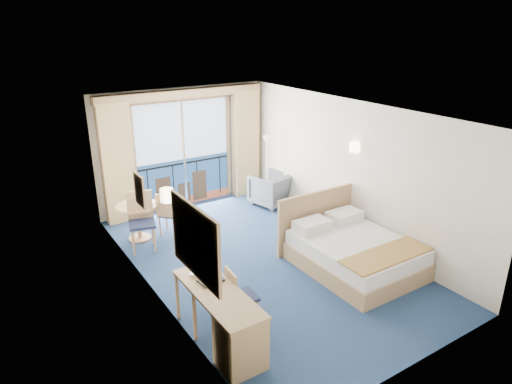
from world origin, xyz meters
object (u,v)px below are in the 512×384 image
Objects in this scene: bed at (352,251)px; nightstand at (330,220)px; floor_lamp at (267,152)px; table_chair_b at (141,217)px; desk_chair at (238,293)px; desk at (235,332)px; round_table at (138,213)px; armchair at (271,189)px; table_chair_a at (168,212)px.

bed is 1.37m from nightstand.
nightstand is at bearing -87.87° from floor_lamp.
bed is at bearing -29.02° from table_chair_b.
desk_chair is 0.79× the size of table_chair_b.
desk reaches higher than nightstand.
round_table is at bearing 87.73° from desk.
desk_chair is at bearing -68.92° from table_chair_b.
desk_chair reaches higher than desk.
floor_lamp is (-0.08, 2.14, 0.91)m from nightstand.
nightstand is 3.68m from table_chair_b.
nightstand is 0.72× the size of armchair.
armchair is at bearing 50.64° from desk.
desk_chair is at bearing -128.96° from floor_lamp.
armchair is 0.91× the size of table_chair_a.
armchair is at bearing -97.52° from floor_lamp.
floor_lamp reaches higher than armchair.
bed is 2.49m from desk_chair.
bed reaches higher than desk_chair.
table_chair_b reaches higher than table_chair_a.
desk_chair is (-2.97, -3.67, -0.71)m from floor_lamp.
table_chair_b is at bearing -99.11° from round_table.
round_table is at bearing -174.70° from floor_lamp.
armchair is 4.54m from desk_chair.
armchair is at bearing -128.58° from table_chair_a.
bed reaches higher than desk.
table_chair_b is (-0.06, -0.39, 0.07)m from round_table.
nightstand is at bearing 64.91° from bed.
nightstand is 2.33m from floor_lamp.
desk is at bearing -76.55° from table_chair_b.
round_table is at bearing 131.46° from bed.
armchair is 0.75× the size of table_chair_b.
desk is (-2.88, -0.93, 0.11)m from bed.
nightstand is at bearing -57.70° from desk_chair.
round_table is 0.40m from table_chair_b.
armchair is at bearing 81.50° from bed.
round_table is at bearing 150.89° from nightstand.
table_chair_b is (0.10, 3.62, 0.19)m from desk.
desk is (-3.35, -4.09, 0.05)m from armchair.
bed is 1.92× the size of table_chair_b.
desk_chair reaches higher than armchair.
table_chair_b is at bearing -168.12° from floor_lamp.
armchair is 3.20m from round_table.
bed is 3.20m from armchair.
floor_lamp is 1.83× the size of desk_chair.
floor_lamp is 1.45× the size of table_chair_b.
round_table is at bearing 9.95° from desk_chair.
table_chair_b is (-2.79, 2.69, 0.31)m from bed.
desk_chair reaches higher than nightstand.
table_chair_a reaches higher than nightstand.
floor_lamp reaches higher than nightstand.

